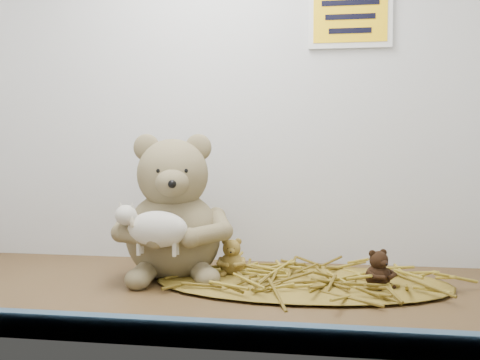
% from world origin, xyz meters
% --- Properties ---
extents(alcove_shell, '(1.20, 0.60, 0.90)m').
position_xyz_m(alcove_shell, '(0.00, 0.09, 0.45)').
color(alcove_shell, '#412F16').
rests_on(alcove_shell, ground).
extents(front_rail, '(1.19, 0.02, 0.04)m').
position_xyz_m(front_rail, '(0.00, -0.29, 0.02)').
color(front_rail, '#3A5370').
rests_on(front_rail, shelf_floor).
extents(straw_bed, '(0.58, 0.33, 0.01)m').
position_xyz_m(straw_bed, '(0.21, 0.09, 0.01)').
color(straw_bed, brown).
rests_on(straw_bed, shelf_floor).
extents(main_teddy, '(0.29, 0.30, 0.29)m').
position_xyz_m(main_teddy, '(-0.05, 0.11, 0.15)').
color(main_teddy, '#867652').
rests_on(main_teddy, shelf_floor).
extents(toy_lamb, '(0.15, 0.09, 0.10)m').
position_xyz_m(toy_lamb, '(-0.05, 0.01, 0.11)').
color(toy_lamb, silver).
rests_on(toy_lamb, main_teddy).
extents(mini_teddy_tan, '(0.07, 0.07, 0.07)m').
position_xyz_m(mini_teddy_tan, '(0.07, 0.12, 0.05)').
color(mini_teddy_tan, olive).
rests_on(mini_teddy_tan, straw_bed).
extents(mini_teddy_brown, '(0.08, 0.08, 0.07)m').
position_xyz_m(mini_teddy_brown, '(0.35, 0.06, 0.05)').
color(mini_teddy_brown, black).
rests_on(mini_teddy_brown, straw_bed).
extents(wall_sign, '(0.16, 0.01, 0.11)m').
position_xyz_m(wall_sign, '(0.30, 0.29, 0.55)').
color(wall_sign, yellow).
rests_on(wall_sign, back_wall).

